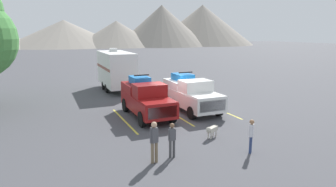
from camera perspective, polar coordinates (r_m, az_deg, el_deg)
The scene contains 12 objects.
ground_plane at distance 19.31m, azimuth 0.96°, elevation -3.94°, with size 240.00×240.00×0.00m, color #47474C.
pickup_truck_a at distance 18.56m, azimuth -4.35°, elevation -0.83°, with size 2.16×5.28×2.57m.
pickup_truck_b at distance 20.02m, azimuth 4.44°, elevation 0.04°, with size 2.25×5.39×2.55m.
lot_stripe_a at distance 18.04m, azimuth -8.56°, elevation -5.21°, with size 0.12×5.50×0.01m, color gold.
lot_stripe_b at distance 19.14m, azimuth 1.21°, elevation -4.07°, with size 0.12×5.50×0.01m, color gold.
lot_stripe_c at distance 20.73m, azimuth 9.67°, elevation -2.99°, with size 0.12×5.50×0.01m, color gold.
camper_trailer_a at distance 27.13m, azimuth -10.08°, elevation 4.80°, with size 2.45×7.23×3.80m.
person_a at distance 11.97m, azimuth -2.71°, elevation -8.95°, with size 0.39×0.24×1.76m.
person_b at distance 13.47m, azimuth 15.93°, elevation -7.57°, with size 0.29×0.29×1.54m.
person_c at distance 12.50m, azimuth 0.81°, elevation -8.65°, with size 0.33×0.22×1.53m.
dog at distance 15.03m, azimuth 8.46°, elevation -6.99°, with size 0.89×0.57×0.65m.
mountain_ridge at distance 112.42m, azimuth -19.01°, elevation 12.00°, with size 160.25×48.08×16.57m.
Camera 1 is at (-7.77, -16.88, 5.27)m, focal length 31.23 mm.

